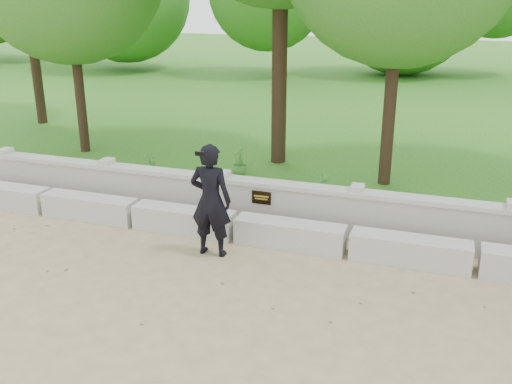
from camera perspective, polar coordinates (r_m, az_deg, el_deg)
ground at (r=8.61m, az=-6.64°, el=-9.56°), size 80.00×80.00×0.00m
lawn at (r=21.41m, az=9.63°, el=8.31°), size 40.00×22.00×0.25m
concrete_bench at (r=10.08m, az=-2.09°, el=-3.53°), size 11.90×0.45×0.45m
parapet_wall at (r=10.60m, az=-0.76°, el=-0.94°), size 12.50×0.35×0.90m
man_main at (r=9.28m, az=-4.55°, el=-0.84°), size 0.70×0.63×1.90m
shrub_a at (r=12.77m, az=-10.52°, el=2.72°), size 0.38×0.34×0.61m
shrub_b at (r=10.90m, az=6.34°, el=0.11°), size 0.38×0.42×0.65m
shrub_d at (r=12.67m, az=-1.67°, el=3.03°), size 0.50×0.49×0.66m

